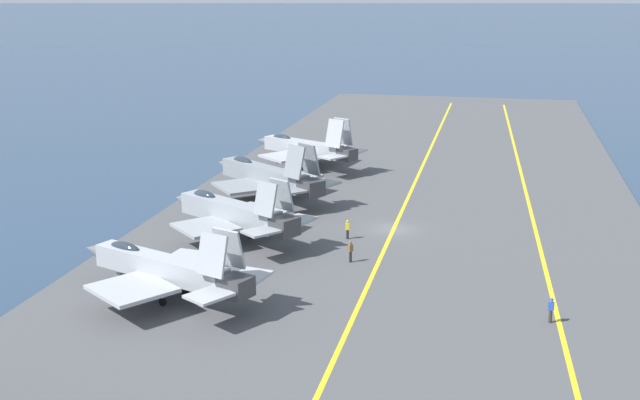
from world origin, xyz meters
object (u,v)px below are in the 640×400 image
(parked_jet_second, at_px, (232,212))
(crew_blue_vest, at_px, (551,309))
(parked_jet_nearest, at_px, (165,268))
(crew_yellow_vest, at_px, (348,228))
(parked_jet_fourth, at_px, (306,148))
(parked_jet_third, at_px, (266,175))
(crew_brown_vest, at_px, (350,251))

(parked_jet_second, height_order, crew_blue_vest, parked_jet_second)
(parked_jet_nearest, height_order, parked_jet_second, parked_jet_second)
(crew_yellow_vest, bearing_deg, parked_jet_fourth, 21.06)
(parked_jet_nearest, bearing_deg, crew_yellow_vest, -31.46)
(parked_jet_nearest, relative_size, crew_yellow_vest, 9.13)
(parked_jet_nearest, relative_size, crew_blue_vest, 9.04)
(parked_jet_second, distance_m, parked_jet_fourth, 29.99)
(parked_jet_nearest, xyz_separation_m, parked_jet_second, (14.53, -0.31, 0.21))
(parked_jet_third, bearing_deg, parked_jet_second, -175.62)
(parked_jet_fourth, height_order, crew_yellow_vest, parked_jet_fourth)
(parked_jet_fourth, height_order, crew_blue_vest, parked_jet_fourth)
(parked_jet_third, xyz_separation_m, crew_blue_vest, (-27.68, -28.36, -1.54))
(parked_jet_third, bearing_deg, parked_jet_fourth, -2.62)
(parked_jet_second, height_order, parked_jet_third, parked_jet_third)
(parked_jet_third, bearing_deg, crew_brown_vest, -145.51)
(parked_jet_third, height_order, crew_brown_vest, parked_jet_third)
(parked_jet_second, height_order, parked_jet_fourth, parked_jet_fourth)
(parked_jet_third, xyz_separation_m, crew_brown_vest, (-18.46, -12.69, -1.52))
(parked_jet_nearest, height_order, parked_jet_third, parked_jet_third)
(parked_jet_nearest, relative_size, parked_jet_fourth, 1.04)
(parked_jet_second, relative_size, crew_brown_vest, 8.40)
(parked_jet_second, relative_size, crew_blue_vest, 8.57)
(parked_jet_second, bearing_deg, crew_blue_vest, -115.31)
(crew_blue_vest, bearing_deg, crew_brown_vest, 59.54)
(parked_jet_fourth, relative_size, crew_blue_vest, 8.69)
(parked_jet_second, xyz_separation_m, crew_brown_vest, (-3.66, -11.55, -1.57))
(crew_yellow_vest, xyz_separation_m, crew_blue_vest, (-15.41, -17.10, 0.01))
(parked_jet_fourth, bearing_deg, parked_jet_nearest, -179.83)
(parked_jet_second, bearing_deg, parked_jet_third, 4.38)
(crew_brown_vest, bearing_deg, crew_yellow_vest, 12.93)
(parked_jet_second, xyz_separation_m, parked_jet_fourth, (29.98, 0.44, 0.07))
(parked_jet_second, xyz_separation_m, parked_jet_third, (14.81, 1.13, -0.05))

